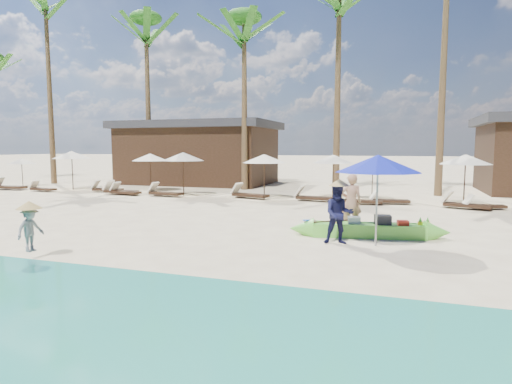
% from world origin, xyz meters
% --- Properties ---
extents(ground, '(240.00, 240.00, 0.00)m').
position_xyz_m(ground, '(0.00, 0.00, 0.00)').
color(ground, beige).
rests_on(ground, ground).
extents(wet_sand_strip, '(240.00, 4.50, 0.01)m').
position_xyz_m(wet_sand_strip, '(0.00, -5.00, 0.00)').
color(wet_sand_strip, tan).
rests_on(wet_sand_strip, ground).
extents(green_canoe, '(4.97, 1.20, 0.64)m').
position_xyz_m(green_canoe, '(4.69, 2.48, 0.21)').
color(green_canoe, '#65D440').
rests_on(green_canoe, ground).
extents(tourist, '(0.70, 0.52, 1.74)m').
position_xyz_m(tourist, '(4.10, 3.35, 0.87)').
color(tourist, tan).
rests_on(tourist, ground).
extents(vendor_green, '(0.89, 0.76, 1.61)m').
position_xyz_m(vendor_green, '(4.00, 1.34, 0.80)').
color(vendor_green, '#15173C').
rests_on(vendor_green, ground).
extents(vendor_yellow, '(0.43, 0.70, 1.04)m').
position_xyz_m(vendor_yellow, '(-2.45, -2.45, 0.70)').
color(vendor_yellow, gray).
rests_on(vendor_yellow, ground).
extents(blue_umbrella, '(2.19, 2.19, 2.36)m').
position_xyz_m(blue_umbrella, '(4.95, 1.42, 2.13)').
color(blue_umbrella, '#99999E').
rests_on(blue_umbrella, ground).
extents(resort_parasol_1, '(1.77, 1.77, 1.82)m').
position_xyz_m(resort_parasol_1, '(-17.78, 11.60, 1.64)').
color(resort_parasol_1, '#361F16').
rests_on(resort_parasol_1, ground).
extents(lounger_1_right, '(2.04, 0.79, 0.68)m').
position_xyz_m(lounger_1_right, '(-16.71, 9.56, 0.23)').
color(lounger_1_right, '#361F16').
rests_on(lounger_1_right, ground).
extents(resort_parasol_2, '(2.25, 2.25, 2.31)m').
position_xyz_m(resort_parasol_2, '(-13.19, 10.97, 2.09)').
color(resort_parasol_2, '#361F16').
rests_on(resort_parasol_2, ground).
extents(lounger_2_left, '(1.65, 0.55, 0.55)m').
position_xyz_m(lounger_2_left, '(-14.09, 9.48, 0.19)').
color(lounger_2_left, '#361F16').
rests_on(lounger_2_left, ground).
extents(resort_parasol_3, '(2.12, 2.12, 2.18)m').
position_xyz_m(resort_parasol_3, '(-8.23, 11.68, 1.97)').
color(resort_parasol_3, '#361F16').
rests_on(resort_parasol_3, ground).
extents(lounger_3_left, '(1.83, 0.87, 0.60)m').
position_xyz_m(lounger_3_left, '(-10.37, 10.38, 0.20)').
color(lounger_3_left, '#361F16').
rests_on(lounger_3_left, ground).
extents(lounger_3_right, '(1.97, 0.65, 0.66)m').
position_xyz_m(lounger_3_right, '(-8.90, 9.58, 0.22)').
color(lounger_3_right, '#361F16').
rests_on(lounger_3_right, ground).
extents(resort_parasol_4, '(2.22, 2.22, 2.28)m').
position_xyz_m(resort_parasol_4, '(-5.23, 10.07, 2.06)').
color(resort_parasol_4, '#361F16').
rests_on(resort_parasol_4, ground).
extents(lounger_4_left, '(1.83, 0.78, 0.60)m').
position_xyz_m(lounger_4_left, '(-8.46, 9.42, 0.20)').
color(lounger_4_left, '#361F16').
rests_on(lounger_4_left, ground).
extents(lounger_4_right, '(1.92, 0.69, 0.64)m').
position_xyz_m(lounger_4_right, '(-6.09, 9.53, 0.21)').
color(lounger_4_right, '#361F16').
rests_on(lounger_4_right, ground).
extents(resort_parasol_5, '(2.14, 2.14, 2.21)m').
position_xyz_m(resort_parasol_5, '(-0.80, 10.08, 1.99)').
color(resort_parasol_5, '#361F16').
rests_on(resort_parasol_5, ground).
extents(lounger_5_left, '(2.05, 1.03, 0.67)m').
position_xyz_m(lounger_5_left, '(-1.66, 10.12, 0.22)').
color(lounger_5_left, '#361F16').
rests_on(lounger_5_left, ground).
extents(resort_parasol_6, '(2.11, 2.11, 2.18)m').
position_xyz_m(resort_parasol_6, '(2.34, 11.57, 1.96)').
color(resort_parasol_6, '#361F16').
rests_on(resort_parasol_6, ground).
extents(lounger_6_left, '(1.91, 0.74, 0.63)m').
position_xyz_m(lounger_6_left, '(1.61, 10.05, 0.21)').
color(lounger_6_left, '#361F16').
rests_on(lounger_6_left, ground).
extents(lounger_6_right, '(1.75, 0.56, 0.59)m').
position_xyz_m(lounger_6_right, '(3.86, 9.57, 0.20)').
color(lounger_6_right, '#361F16').
rests_on(lounger_6_right, ground).
extents(resort_parasol_7, '(1.81, 1.81, 1.87)m').
position_xyz_m(resort_parasol_7, '(4.26, 11.49, 1.68)').
color(resort_parasol_7, '#361F16').
rests_on(resort_parasol_7, ground).
extents(lounger_7_left, '(1.80, 0.86, 0.59)m').
position_xyz_m(lounger_7_left, '(5.02, 10.02, 0.20)').
color(lounger_7_left, '#361F16').
rests_on(lounger_7_left, ground).
extents(lounger_7_right, '(1.99, 1.18, 0.65)m').
position_xyz_m(lounger_7_right, '(8.07, 9.46, 0.22)').
color(lounger_7_right, '#361F16').
rests_on(lounger_7_right, ground).
extents(resort_parasol_8, '(2.17, 2.17, 2.24)m').
position_xyz_m(resort_parasol_8, '(8.19, 10.59, 2.02)').
color(resort_parasol_8, '#361F16').
rests_on(resort_parasol_8, ground).
extents(lounger_8_left, '(1.69, 0.81, 0.55)m').
position_xyz_m(lounger_8_left, '(8.76, 9.57, 0.18)').
color(lounger_8_left, '#361F16').
rests_on(lounger_8_left, ground).
extents(palm_1, '(2.08, 2.08, 13.60)m').
position_xyz_m(palm_1, '(-17.59, 14.06, 10.82)').
color(palm_1, brown).
rests_on(palm_1, ground).
extents(palm_2, '(2.08, 2.08, 11.33)m').
position_xyz_m(palm_2, '(-10.45, 15.08, 9.18)').
color(palm_2, brown).
rests_on(palm_2, ground).
extents(palm_3, '(2.08, 2.08, 10.52)m').
position_xyz_m(palm_3, '(-3.36, 14.27, 8.58)').
color(palm_3, brown).
rests_on(palm_3, ground).
extents(palm_4, '(2.08, 2.08, 11.70)m').
position_xyz_m(palm_4, '(2.15, 14.01, 9.45)').
color(palm_4, brown).
rests_on(palm_4, ground).
extents(pavilion_west, '(10.80, 6.60, 4.30)m').
position_xyz_m(pavilion_west, '(-8.00, 17.50, 2.19)').
color(pavilion_west, '#361F16').
rests_on(pavilion_west, ground).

